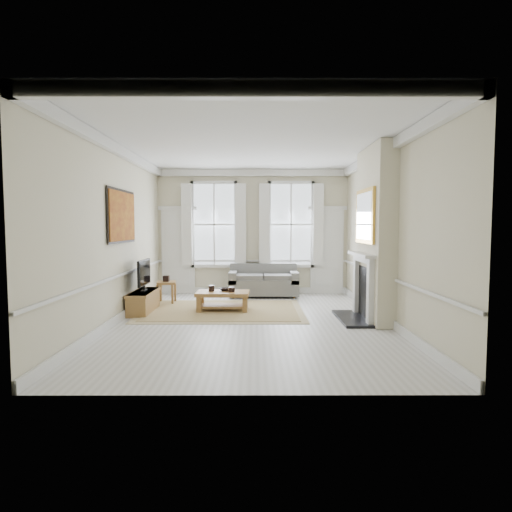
{
  "coord_description": "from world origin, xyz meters",
  "views": [
    {
      "loc": [
        0.07,
        -8.17,
        1.86
      ],
      "look_at": [
        0.09,
        0.48,
        1.25
      ],
      "focal_mm": 30.0,
      "sensor_mm": 36.0,
      "label": 1
    }
  ],
  "objects_px": {
    "coffee_table": "(223,295)",
    "tv_stand": "(144,302)",
    "sofa": "(263,283)",
    "side_table": "(166,286)"
  },
  "relations": [
    {
      "from": "coffee_table",
      "to": "tv_stand",
      "type": "bearing_deg",
      "value": -173.99
    },
    {
      "from": "coffee_table",
      "to": "tv_stand",
      "type": "height_order",
      "value": "tv_stand"
    },
    {
      "from": "sofa",
      "to": "coffee_table",
      "type": "bearing_deg",
      "value": -114.74
    },
    {
      "from": "tv_stand",
      "to": "side_table",
      "type": "bearing_deg",
      "value": 75.19
    },
    {
      "from": "tv_stand",
      "to": "coffee_table",
      "type": "bearing_deg",
      "value": 4.23
    },
    {
      "from": "sofa",
      "to": "tv_stand",
      "type": "distance_m",
      "value": 3.4
    },
    {
      "from": "side_table",
      "to": "coffee_table",
      "type": "bearing_deg",
      "value": -32.95
    },
    {
      "from": "sofa",
      "to": "coffee_table",
      "type": "height_order",
      "value": "sofa"
    },
    {
      "from": "coffee_table",
      "to": "sofa",
      "type": "bearing_deg",
      "value": 67.04
    },
    {
      "from": "tv_stand",
      "to": "sofa",
      "type": "bearing_deg",
      "value": 39.2
    }
  ]
}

